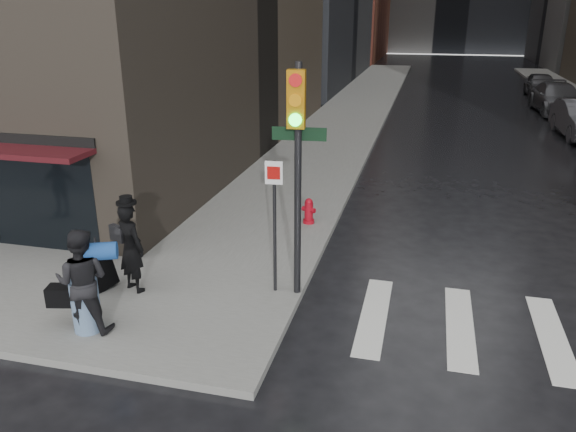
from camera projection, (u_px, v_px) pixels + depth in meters
name	position (u px, v px, depth m)	size (l,w,h in m)	color
ground	(185.00, 318.00, 10.74)	(140.00, 140.00, 0.00)	black
sidewalk_left	(361.00, 102.00, 35.29)	(4.00, 50.00, 0.15)	slate
man_overcoat	(124.00, 251.00, 11.25)	(1.38, 0.90, 2.05)	black
man_jeans	(82.00, 281.00, 9.76)	(1.41, 0.92, 1.93)	black
traffic_light	(295.00, 152.00, 10.33)	(1.14, 0.54, 4.55)	black
fire_hydrant	(309.00, 212.00, 15.02)	(0.40, 0.30, 0.70)	maroon
parked_car_3	(558.00, 98.00, 31.79)	(2.32, 5.71, 1.66)	#4D4D52
parked_car_4	(541.00, 85.00, 37.91)	(1.84, 4.58, 1.56)	#48484D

